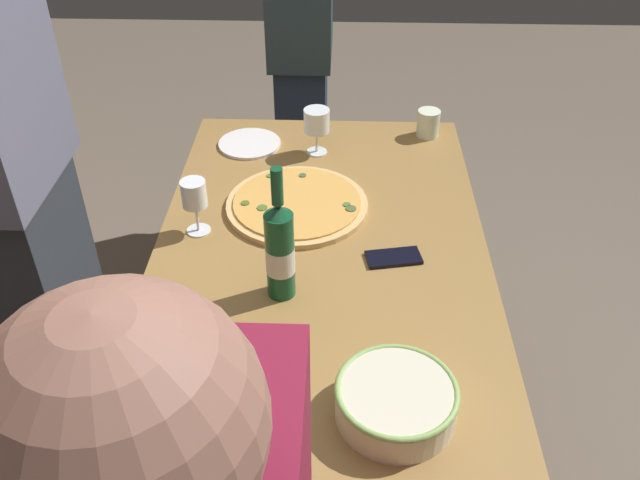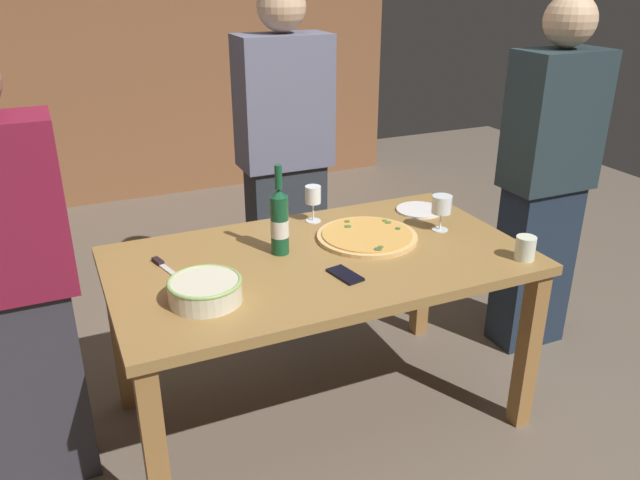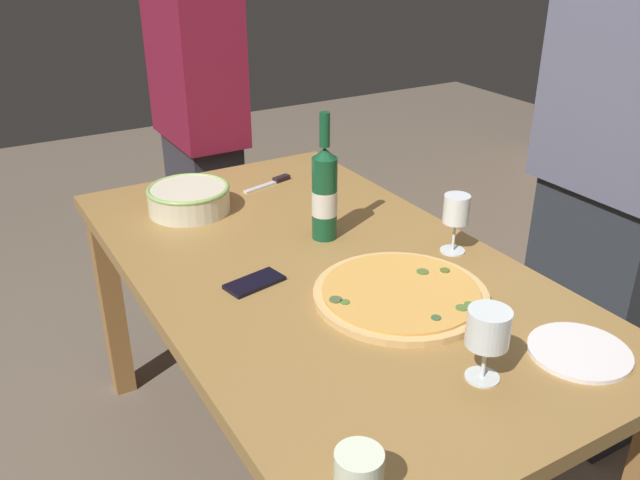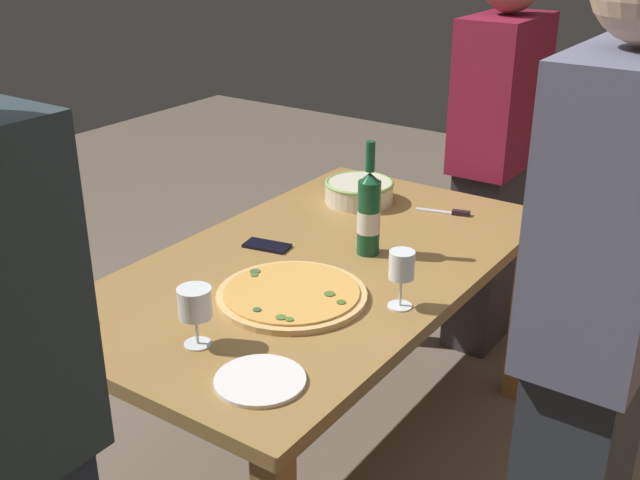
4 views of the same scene
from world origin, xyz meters
TOP-DOWN VIEW (x-y plane):
  - ground_plane at (0.00, 0.00)m, footprint 8.00×8.00m
  - dining_table at (0.00, 0.00)m, footprint 1.60×0.90m
  - brick_wall_back at (0.00, 3.20)m, footprint 3.98×0.16m
  - pizza at (0.25, 0.08)m, footprint 0.41×0.41m
  - serving_bowl at (-0.50, -0.17)m, footprint 0.25×0.25m
  - wine_bottle at (-0.13, 0.09)m, footprint 0.07×0.07m
  - wine_glass_near_pizza at (0.12, 0.34)m, footprint 0.07×0.07m
  - wine_glass_by_bottle at (0.57, 0.03)m, footprint 0.08×0.08m
  - cup_amber at (0.70, -0.34)m, footprint 0.08×0.08m
  - side_plate at (0.61, 0.26)m, footprint 0.21×0.21m
  - cell_phone at (0.01, -0.19)m, footprint 0.10×0.15m
  - pizza_knife at (-0.58, 0.16)m, footprint 0.07×0.19m
  - person_host at (-1.09, 0.10)m, footprint 0.44×0.24m
  - person_guest_left at (0.19, 0.87)m, footprint 0.45×0.24m
  - person_guest_right at (1.21, 0.12)m, footprint 0.41×0.24m

SIDE VIEW (x-z plane):
  - ground_plane at x=0.00m, z-range 0.00..0.00m
  - dining_table at x=0.00m, z-range 0.28..1.03m
  - side_plate at x=0.61m, z-range 0.75..0.76m
  - cell_phone at x=0.01m, z-range 0.75..0.76m
  - pizza_knife at x=-0.58m, z-range 0.75..0.76m
  - pizza at x=0.25m, z-range 0.75..0.77m
  - serving_bowl at x=-0.50m, z-range 0.75..0.83m
  - person_host at x=-1.09m, z-range 0.00..1.59m
  - cup_amber at x=0.70m, z-range 0.75..0.84m
  - person_guest_right at x=1.21m, z-range 0.02..1.70m
  - wine_glass_by_bottle at x=0.57m, z-range 0.78..0.93m
  - wine_glass_near_pizza at x=0.12m, z-range 0.79..0.95m
  - person_guest_left at x=0.19m, z-range 0.01..1.74m
  - wine_bottle at x=-0.13m, z-range 0.71..1.06m
  - brick_wall_back at x=0.00m, z-range 0.00..2.61m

